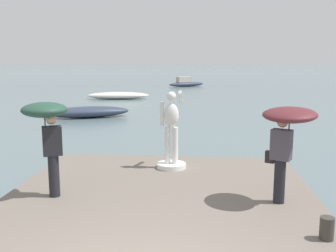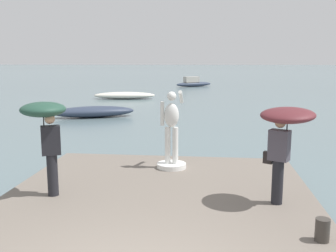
# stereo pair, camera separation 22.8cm
# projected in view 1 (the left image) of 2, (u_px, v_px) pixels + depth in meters

# --- Properties ---
(ground_plane) EXTENTS (400.00, 400.00, 0.00)m
(ground_plane) POSITION_uv_depth(u_px,v_px,m) (194.00, 88.00, 43.99)
(ground_plane) COLOR slate
(pier) EXTENTS (6.52, 10.01, 0.40)m
(pier) POSITION_uv_depth(u_px,v_px,m) (150.00, 239.00, 6.64)
(pier) COLOR #70665B
(pier) RESTS_ON ground
(statue_white_figure) EXTENTS (0.77, 0.95, 2.04)m
(statue_white_figure) POSITION_uv_depth(u_px,v_px,m) (171.00, 138.00, 10.14)
(statue_white_figure) COLOR white
(statue_white_figure) RESTS_ON pier
(onlooker_left) EXTENTS (1.21, 1.21, 1.98)m
(onlooker_left) POSITION_uv_depth(u_px,v_px,m) (47.00, 123.00, 7.87)
(onlooker_left) COLOR black
(onlooker_left) RESTS_ON pier
(onlooker_right) EXTENTS (1.41, 1.41, 1.94)m
(onlooker_right) POSITION_uv_depth(u_px,v_px,m) (287.00, 127.00, 7.49)
(onlooker_right) COLOR black
(onlooker_right) RESTS_ON pier
(mooring_bollard) EXTENTS (0.23, 0.23, 0.37)m
(mooring_bollard) POSITION_uv_depth(u_px,v_px,m) (327.00, 228.00, 6.15)
(mooring_bollard) COLOR #38332D
(mooring_bollard) RESTS_ON pier
(boat_near) EXTENTS (4.52, 3.56, 1.20)m
(boat_near) POSITION_uv_depth(u_px,v_px,m) (186.00, 83.00, 46.76)
(boat_near) COLOR #2D384C
(boat_near) RESTS_ON ground
(boat_far) EXTENTS (5.20, 2.22, 0.57)m
(boat_far) POSITION_uv_depth(u_px,v_px,m) (118.00, 95.00, 32.07)
(boat_far) COLOR silver
(boat_far) RESTS_ON ground
(boat_leftward) EXTENTS (4.75, 2.91, 0.62)m
(boat_leftward) POSITION_uv_depth(u_px,v_px,m) (88.00, 112.00, 21.83)
(boat_leftward) COLOR #2D384C
(boat_leftward) RESTS_ON ground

